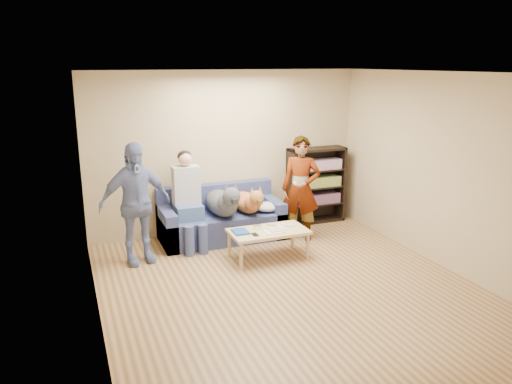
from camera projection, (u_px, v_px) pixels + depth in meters
name	position (u px, v px, depth m)	size (l,w,h in m)	color
ground	(291.00, 290.00, 6.14)	(5.00, 5.00, 0.00)	brown
ceiling	(296.00, 73.00, 5.48)	(5.00, 5.00, 0.00)	white
wall_back	(227.00, 152.00, 8.06)	(4.50, 4.50, 0.00)	tan
wall_front	(445.00, 267.00, 3.56)	(4.50, 4.50, 0.00)	tan
wall_left	(91.00, 207.00, 5.01)	(5.00, 5.00, 0.00)	tan
wall_right	(447.00, 172.00, 6.60)	(5.00, 5.00, 0.00)	tan
blanket	(268.00, 207.00, 7.87)	(0.40, 0.34, 0.14)	#B4B5B9
person_standing_right	(301.00, 189.00, 7.70)	(0.59, 0.39, 1.63)	gray
person_standing_left	(135.00, 204.00, 6.78)	(0.99, 0.41, 1.69)	#7B8BC6
held_controller	(295.00, 183.00, 7.41)	(0.04, 0.11, 0.03)	silver
notebook_blue	(240.00, 232.00, 6.92)	(0.20, 0.26, 0.03)	#1B4097
papers	(274.00, 231.00, 6.94)	(0.26, 0.20, 0.01)	white
magazine	(276.00, 230.00, 6.97)	(0.22, 0.17, 0.01)	#B3AA8F
camera_silver	(257.00, 227.00, 7.07)	(0.11, 0.06, 0.05)	silver
controller_a	(284.00, 225.00, 7.20)	(0.04, 0.13, 0.03)	white
controller_b	(291.00, 226.00, 7.16)	(0.09, 0.06, 0.03)	silver
headphone_cup_a	(282.00, 228.00, 7.06)	(0.07, 0.07, 0.02)	white
headphone_cup_b	(280.00, 227.00, 7.14)	(0.07, 0.07, 0.02)	white
pen_orange	(271.00, 234.00, 6.86)	(0.01, 0.01, 0.14)	orange
pen_black	(271.00, 225.00, 7.22)	(0.01, 0.01, 0.14)	black
wallet	(255.00, 235.00, 6.82)	(0.07, 0.12, 0.01)	black
sofa	(221.00, 221.00, 7.87)	(1.90, 0.85, 0.82)	#515B93
person_seated	(188.00, 196.00, 7.44)	(0.40, 0.73, 1.47)	#415F8F
dog_gray	(223.00, 202.00, 7.59)	(0.43, 1.26, 0.62)	#45484E
dog_tan	(248.00, 202.00, 7.75)	(0.35, 1.14, 0.51)	#B75B38
coffee_table	(268.00, 233.00, 7.03)	(1.10, 0.60, 0.42)	#D7C084
bookshelf	(316.00, 183.00, 8.61)	(1.00, 0.34, 1.30)	black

